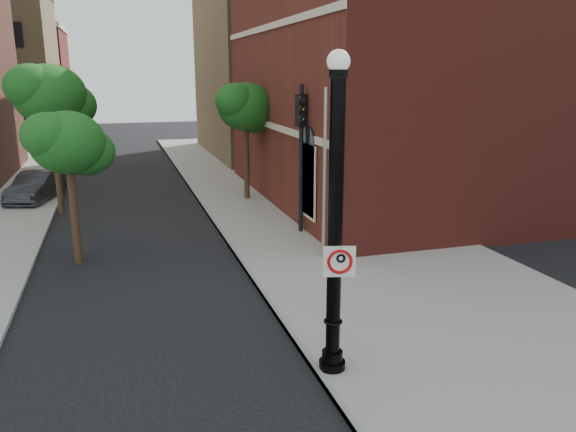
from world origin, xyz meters
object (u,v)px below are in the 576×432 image
object	(u,v)px
traffic_signal_left	(71,161)
traffic_signal_right	(301,135)
no_parking_sign	(340,261)
lamppost	(335,235)
parked_car	(37,187)

from	to	relation	value
traffic_signal_left	traffic_signal_right	size ratio (longest dim) A/B	0.87
no_parking_sign	traffic_signal_right	xyz separation A→B (m)	(2.41, 9.54, 1.23)
traffic_signal_right	traffic_signal_left	bearing A→B (deg)	172.99
lamppost	parked_car	xyz separation A→B (m)	(-7.29, 18.01, -2.12)
traffic_signal_left	traffic_signal_right	world-z (taller)	traffic_signal_right
traffic_signal_right	parked_car	bearing A→B (deg)	126.81
lamppost	no_parking_sign	distance (m)	0.48
lamppost	traffic_signal_left	size ratio (longest dim) A/B	1.31
parked_car	traffic_signal_left	bearing A→B (deg)	-60.78
lamppost	parked_car	world-z (taller)	lamppost
traffic_signal_left	traffic_signal_right	bearing A→B (deg)	3.40
no_parking_sign	traffic_signal_left	bearing A→B (deg)	134.38
parked_car	traffic_signal_right	xyz separation A→B (m)	(9.74, -8.62, 2.90)
lamppost	parked_car	distance (m)	19.54
traffic_signal_right	lamppost	bearing A→B (deg)	-116.30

